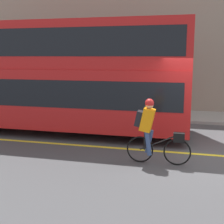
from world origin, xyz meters
The scene contains 7 objects.
ground_plane centered at (0.00, 0.00, 0.00)m, with size 80.00×80.00×0.00m, color #424244.
road_center_line centered at (0.00, -0.02, 0.00)m, with size 50.00×0.14×0.01m, color yellow.
sidewalk_curb centered at (0.00, 4.96, 0.06)m, with size 60.00×2.37×0.11m.
building_facade centered at (0.00, 6.29, 3.49)m, with size 60.00×0.30×6.98m.
bus centered at (-5.27, 1.52, 2.00)m, with size 9.62×2.57×3.60m.
cyclist_on_bike centered at (-1.35, -1.01, 0.85)m, with size 1.53×0.32×1.57m.
street_sign_post centered at (-2.78, 4.83, 1.65)m, with size 0.36×0.09×2.78m.
Camera 1 is at (-0.49, -8.22, 2.56)m, focal length 50.00 mm.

